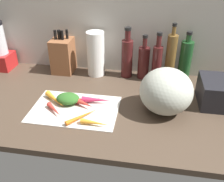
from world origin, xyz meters
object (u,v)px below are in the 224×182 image
Objects in this scene: carrot_5 at (55,99)px; carrot_2 at (54,110)px; cutting_board at (75,109)px; carrot_3 at (95,123)px; carrot_6 at (82,116)px; bottle_0 at (127,57)px; bottle_1 at (144,62)px; knife_block at (64,55)px; paper_towel_roll at (96,54)px; carrot_1 at (83,103)px; bottle_3 at (171,58)px; carrot_4 at (96,100)px; bottle_4 at (185,60)px; winter_squash at (166,91)px; bottle_2 at (157,62)px; carrot_0 at (89,100)px.

carrot_2 is at bearing -71.86° from carrot_5.
carrot_3 is (12.63, -11.34, 1.61)cm from cutting_board.
bottle_0 reaches higher than carrot_6.
bottle_1 is at bearing 70.52° from carrot_3.
carrot_5 is 39.25cm from knife_block.
carrot_6 is at bearing -10.12° from carrot_2.
carrot_2 is 0.45× the size of paper_towel_roll.
bottle_0 reaches higher than carrot_1.
carrot_6 is at bearing -130.96° from bottle_3.
bottle_1 is (28.71, 0.41, -3.16)cm from paper_towel_roll.
bottle_3 reaches higher than bottle_1.
carrot_4 is 58.15cm from bottle_4.
carrot_5 reaches higher than carrot_2.
carrot_3 is 18.22cm from carrot_4.
carrot_2 and carrot_3 have the same top height.
carrot_5 is at bearing 162.40° from cutting_board.
carrot_1 is 0.74× the size of carrot_6.
bottle_1 is (-12.35, 33.62, -0.77)cm from winter_squash.
bottle_3 is (43.78, -0.45, 0.93)cm from paper_towel_roll.
carrot_4 is (9.27, 6.56, 1.97)cm from cutting_board.
bottle_2 is at bearing 45.80° from carrot_4.
carrot_2 is at bearing 169.88° from carrot_6.
bottle_0 is (15.30, 33.13, 10.59)cm from carrot_0.
winter_squash is at bearing -107.80° from bottle_4.
carrot_1 is at bearing -142.57° from bottle_4.
carrot_0 is at bearing 175.09° from carrot_4.
paper_towel_roll is (-10.61, 50.76, 11.37)cm from carrot_3.
bottle_3 reaches higher than bottle_0.
bottle_0 is at bearing 56.56° from carrot_2.
winter_squash reaches higher than carrot_0.
carrot_2 reaches higher than carrot_6.
bottle_0 is 25.08cm from bottle_3.
bottle_4 is (54.49, 41.77, 11.82)cm from cutting_board.
bottle_2 is (49.77, 32.86, 9.69)cm from carrot_5.
carrot_2 is 0.45× the size of knife_block.
carrot_0 is 0.77× the size of carrot_5.
bottle_3 is 9.36cm from bottle_4.
carrot_2 reaches higher than carrot_0.
bottle_3 reaches higher than carrot_4.
carrot_2 is (-14.20, -11.55, 0.10)cm from carrot_0.
carrot_3 is at bearing -78.20° from paper_towel_roll.
carrot_2 is 21.18cm from carrot_4.
bottle_4 reaches higher than carrot_6.
carrot_0 is 0.84× the size of carrot_4.
carrot_4 is at bearing -50.80° from knife_block.
carrot_4 is 34.90cm from winter_squash.
knife_block is at bearing 129.20° from carrot_4.
carrot_4 reaches higher than carrot_3.
bottle_4 is at bearing 4.66° from bottle_1.
knife_block is at bearing 178.02° from bottle_3.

